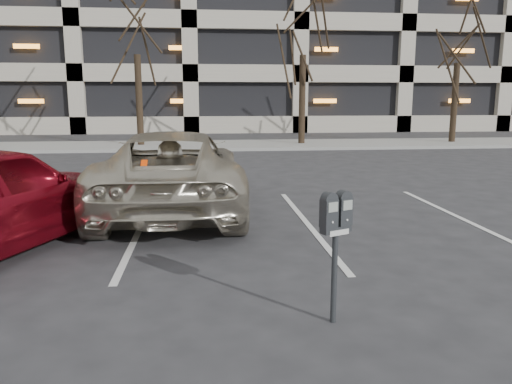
# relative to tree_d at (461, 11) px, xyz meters

# --- Properties ---
(ground) EXTENTS (140.00, 140.00, 0.00)m
(ground) POSITION_rel_tree_d_xyz_m (-11.00, -16.00, -5.82)
(ground) COLOR #28282B
(ground) RESTS_ON ground
(sidewalk) EXTENTS (80.00, 4.00, 0.12)m
(sidewalk) POSITION_rel_tree_d_xyz_m (-11.00, 0.00, -5.76)
(sidewalk) COLOR gray
(sidewalk) RESTS_ON ground
(stall_lines) EXTENTS (16.90, 5.20, 0.00)m
(stall_lines) POSITION_rel_tree_d_xyz_m (-12.40, -13.70, -5.81)
(stall_lines) COLOR silver
(stall_lines) RESTS_ON ground
(parking_garage) EXTENTS (52.00, 20.00, 19.00)m
(parking_garage) POSITION_rel_tree_d_xyz_m (1.00, 17.84, 3.44)
(parking_garage) COLOR black
(parking_garage) RESTS_ON ground
(tree_d) EXTENTS (3.54, 3.54, 8.05)m
(tree_d) POSITION_rel_tree_d_xyz_m (0.00, 0.00, 0.00)
(tree_d) COLOR black
(tree_d) RESTS_ON ground
(parking_meter) EXTENTS (0.34, 0.24, 1.25)m
(parking_meter) POSITION_rel_tree_d_xyz_m (-10.13, -17.44, -4.86)
(parking_meter) COLOR black
(parking_meter) RESTS_ON ground
(suv_silver) EXTENTS (2.51, 5.44, 1.52)m
(suv_silver) POSITION_rel_tree_d_xyz_m (-11.93, -12.40, -5.06)
(suv_silver) COLOR beige
(suv_silver) RESTS_ON ground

